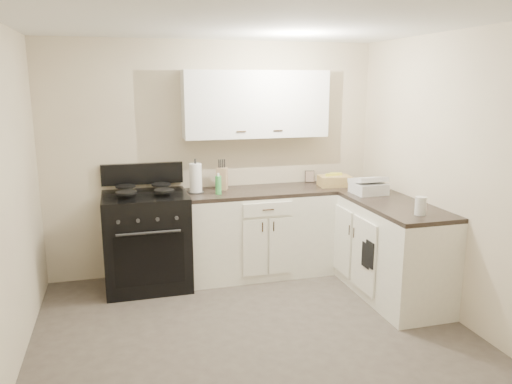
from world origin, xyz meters
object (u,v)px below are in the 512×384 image
object	(u,v)px
knife_block	(222,179)
wicker_basket	(334,181)
paper_towel	(196,178)
stove	(147,243)
countertop_grill	(369,188)

from	to	relation	value
knife_block	wicker_basket	distance (m)	1.25
paper_towel	stove	bearing A→B (deg)	-172.38
paper_towel	wicker_basket	bearing A→B (deg)	-2.72
paper_towel	wicker_basket	distance (m)	1.54
stove	countertop_grill	distance (m)	2.35
paper_towel	countertop_grill	bearing A→B (deg)	-17.10
stove	countertop_grill	bearing A→B (deg)	-11.51
paper_towel	countertop_grill	distance (m)	1.79
paper_towel	countertop_grill	size ratio (longest dim) A/B	0.97
stove	wicker_basket	world-z (taller)	wicker_basket
knife_block	countertop_grill	distance (m)	1.54
countertop_grill	knife_block	bearing A→B (deg)	154.79
stove	countertop_grill	world-z (taller)	countertop_grill
stove	paper_towel	world-z (taller)	paper_towel
stove	knife_block	distance (m)	1.03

